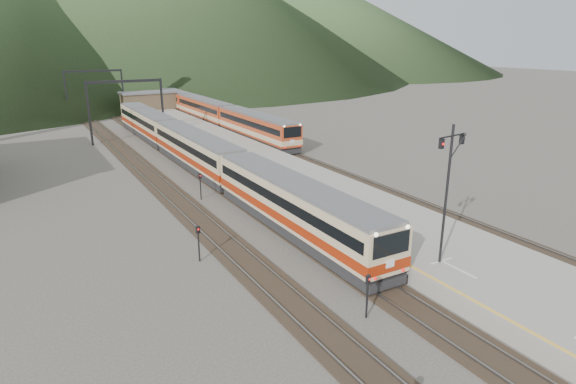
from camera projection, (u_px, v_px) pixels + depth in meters
ground at (507, 371)px, 19.43m from camera, size 400.00×400.00×0.00m
track_main at (188, 162)px, 52.51m from camera, size 2.60×200.00×0.23m
track_far at (141, 168)px, 50.15m from camera, size 2.60×200.00×0.23m
track_second at (280, 151)px, 57.96m from camera, size 2.60×200.00×0.23m
platform at (242, 156)px, 53.38m from camera, size 8.00×100.00×1.00m
gantry_near at (126, 99)px, 61.92m from camera, size 9.55×0.25×8.00m
gantry_far at (94, 84)px, 82.61m from camera, size 9.55×0.25×8.00m
station_shed at (148, 100)px, 85.86m from camera, size 9.40×4.40×3.10m
hill_c at (288, 14)px, 237.80m from camera, size 160.00×160.00×50.00m
main_train at (196, 151)px, 49.30m from camera, size 2.88×59.15×3.52m
second_train at (205, 110)px, 78.35m from camera, size 2.76×56.68×3.37m
signal_mast at (448, 181)px, 25.36m from camera, size 2.19×0.48×7.71m
short_signal_a at (367, 291)px, 22.76m from camera, size 0.26×0.23×2.27m
short_signal_b at (200, 183)px, 39.96m from camera, size 0.22×0.16×2.27m
short_signal_c at (198, 239)px, 28.71m from camera, size 0.26×0.23×2.27m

